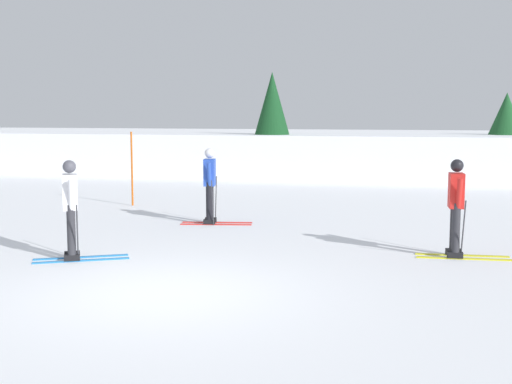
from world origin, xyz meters
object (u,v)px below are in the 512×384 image
trail_marker_pole (132,169)px  conifer_far_right (272,118)px  skier_white (71,207)px  conifer_far_left (506,127)px  skier_red (456,205)px  skier_blue (210,184)px

trail_marker_pole → conifer_far_right: (1.90, 8.66, 1.31)m
skier_white → conifer_far_left: (8.71, 17.21, 1.06)m
trail_marker_pole → skier_white: bearing=-74.0°
skier_red → trail_marker_pole: bearing=149.9°
skier_blue → conifer_far_right: bearing=95.7°
skier_red → conifer_far_left: bearing=81.3°
trail_marker_pole → conifer_far_right: 8.97m
skier_blue → trail_marker_pole: size_ratio=0.86×
skier_red → trail_marker_pole: 9.52m
skier_blue → conifer_far_left: conifer_far_left is taller
skier_blue → conifer_far_right: size_ratio=0.42×
skier_white → skier_blue: 4.34m
skier_blue → conifer_far_right: conifer_far_right is taller
trail_marker_pole → conifer_far_right: conifer_far_right is taller
trail_marker_pole → conifer_far_left: size_ratio=0.61×
skier_white → trail_marker_pole: bearing=106.0°
trail_marker_pole → conifer_far_left: conifer_far_left is taller
conifer_far_right → trail_marker_pole: bearing=-102.4°
skier_red → trail_marker_pole: trail_marker_pole is taller
skier_red → trail_marker_pole: size_ratio=0.86×
skier_blue → skier_red: bearing=-24.3°
conifer_far_left → skier_blue: bearing=-120.3°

